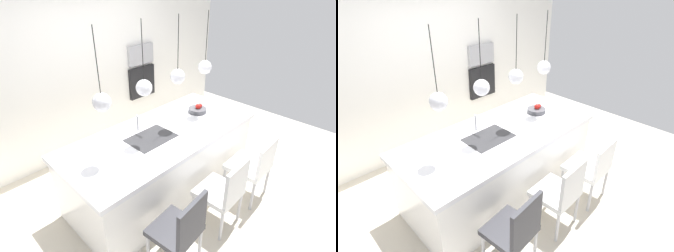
# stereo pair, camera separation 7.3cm
# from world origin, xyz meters

# --- Properties ---
(floor) EXTENTS (6.60, 6.60, 0.00)m
(floor) POSITION_xyz_m (0.00, 0.00, 0.00)
(floor) COLOR beige
(floor) RESTS_ON ground
(back_wall) EXTENTS (6.00, 0.10, 2.60)m
(back_wall) POSITION_xyz_m (0.00, 1.65, 1.30)
(back_wall) COLOR silver
(back_wall) RESTS_ON ground
(kitchen_island) EXTENTS (2.53, 1.12, 0.89)m
(kitchen_island) POSITION_xyz_m (0.00, 0.00, 0.44)
(kitchen_island) COLOR white
(kitchen_island) RESTS_ON ground
(sink_basin) EXTENTS (0.56, 0.40, 0.02)m
(sink_basin) POSITION_xyz_m (-0.19, 0.00, 0.88)
(sink_basin) COLOR #2D2D30
(sink_basin) RESTS_ON kitchen_island
(faucet) EXTENTS (0.02, 0.17, 0.22)m
(faucet) POSITION_xyz_m (-0.19, 0.21, 1.03)
(faucet) COLOR silver
(faucet) RESTS_ON kitchen_island
(fruit_bowl) EXTENTS (0.26, 0.26, 0.13)m
(fruit_bowl) POSITION_xyz_m (0.76, 0.05, 0.93)
(fruit_bowl) COLOR #4C4C51
(fruit_bowl) RESTS_ON kitchen_island
(microwave) EXTENTS (0.54, 0.08, 0.34)m
(microwave) POSITION_xyz_m (1.02, 1.58, 1.39)
(microwave) COLOR #9E9EA3
(microwave) RESTS_ON back_wall
(oven) EXTENTS (0.56, 0.08, 0.56)m
(oven) POSITION_xyz_m (1.02, 1.58, 0.89)
(oven) COLOR black
(oven) RESTS_ON back_wall
(chair_near) EXTENTS (0.48, 0.46, 0.91)m
(chair_near) POSITION_xyz_m (-0.68, -0.93, 0.50)
(chair_near) COLOR #333338
(chair_near) RESTS_ON ground
(chair_middle) EXTENTS (0.47, 0.46, 0.91)m
(chair_middle) POSITION_xyz_m (0.03, -0.93, 0.51)
(chair_middle) COLOR silver
(chair_middle) RESTS_ON ground
(chair_far) EXTENTS (0.49, 0.48, 0.88)m
(chair_far) POSITION_xyz_m (0.68, -0.93, 0.50)
(chair_far) COLOR white
(chair_far) RESTS_ON ground
(pendant_light_left) EXTENTS (0.18, 0.18, 0.78)m
(pendant_light_left) POSITION_xyz_m (-0.79, 0.00, 1.54)
(pendant_light_left) COLOR silver
(pendant_light_center_left) EXTENTS (0.18, 0.18, 0.78)m
(pendant_light_center_left) POSITION_xyz_m (-0.26, 0.00, 1.54)
(pendant_light_center_left) COLOR silver
(pendant_light_center_right) EXTENTS (0.18, 0.18, 0.78)m
(pendant_light_center_right) POSITION_xyz_m (0.26, 0.00, 1.54)
(pendant_light_center_right) COLOR silver
(pendant_light_right) EXTENTS (0.18, 0.18, 0.78)m
(pendant_light_right) POSITION_xyz_m (0.79, 0.00, 1.54)
(pendant_light_right) COLOR silver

